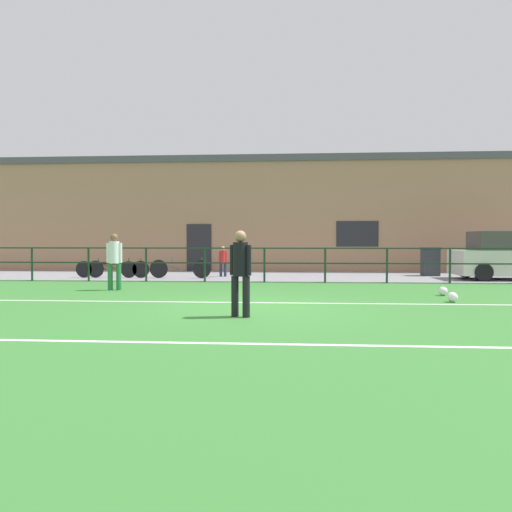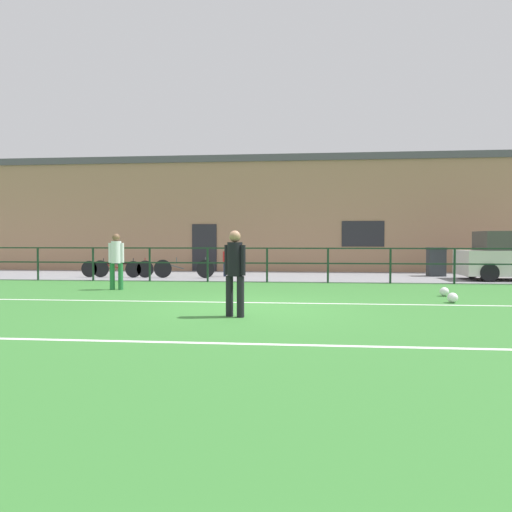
% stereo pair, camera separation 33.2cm
% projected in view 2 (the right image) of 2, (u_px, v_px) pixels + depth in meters
% --- Properties ---
extents(ground, '(60.00, 44.00, 0.04)m').
position_uv_depth(ground, '(246.00, 310.00, 9.47)').
color(ground, '#387A33').
extents(field_line_touchline, '(36.00, 0.11, 0.00)m').
position_uv_depth(field_line_touchline, '(251.00, 303.00, 10.40)').
color(field_line_touchline, white).
rests_on(field_line_touchline, ground).
extents(field_line_hash, '(36.00, 0.11, 0.00)m').
position_uv_depth(field_line_hash, '(218.00, 343.00, 6.30)').
color(field_line_hash, white).
rests_on(field_line_hash, ground).
extents(pavement_strip, '(48.00, 5.00, 0.02)m').
position_uv_depth(pavement_strip, '(272.00, 276.00, 17.92)').
color(pavement_strip, gray).
rests_on(pavement_strip, ground).
extents(perimeter_fence, '(36.07, 0.07, 1.15)m').
position_uv_depth(perimeter_fence, '(267.00, 260.00, 15.41)').
color(perimeter_fence, '#193823').
rests_on(perimeter_fence, ground).
extents(clubhouse_facade, '(28.00, 2.56, 5.14)m').
position_uv_depth(clubhouse_facade, '(277.00, 215.00, 21.52)').
color(clubhouse_facade, '#A37A5B').
rests_on(clubhouse_facade, ground).
extents(player_goalkeeper, '(0.40, 0.28, 1.57)m').
position_uv_depth(player_goalkeeper, '(235.00, 268.00, 8.46)').
color(player_goalkeeper, black).
rests_on(player_goalkeeper, ground).
extents(player_striker, '(0.43, 0.28, 1.58)m').
position_uv_depth(player_striker, '(116.00, 258.00, 13.07)').
color(player_striker, '#237038').
rests_on(player_striker, ground).
extents(soccer_ball_match, '(0.23, 0.23, 0.23)m').
position_uv_depth(soccer_ball_match, '(453.00, 298.00, 10.35)').
color(soccer_ball_match, white).
rests_on(soccer_ball_match, ground).
extents(soccer_ball_spare, '(0.22, 0.22, 0.22)m').
position_uv_depth(soccer_ball_spare, '(444.00, 292.00, 11.59)').
color(soccer_ball_spare, white).
rests_on(soccer_ball_spare, ground).
extents(spectator_child, '(0.31, 0.20, 1.14)m').
position_uv_depth(spectator_child, '(227.00, 259.00, 17.58)').
color(spectator_child, '#232D4C').
rests_on(spectator_child, pavement_strip).
extents(bicycle_parked_0, '(2.24, 0.04, 0.76)m').
position_uv_depth(bicycle_parked_0, '(184.00, 268.00, 16.92)').
color(bicycle_parked_0, black).
rests_on(bicycle_parked_0, pavement_strip).
extents(bicycle_parked_1, '(2.33, 0.04, 0.73)m').
position_uv_depth(bicycle_parked_1, '(123.00, 268.00, 17.14)').
color(bicycle_parked_1, black).
rests_on(bicycle_parked_1, pavement_strip).
extents(bicycle_parked_2, '(2.29, 0.04, 0.71)m').
position_uv_depth(bicycle_parked_2, '(111.00, 269.00, 17.18)').
color(bicycle_parked_2, black).
rests_on(bicycle_parked_2, pavement_strip).
extents(trash_bin_0, '(0.66, 0.56, 1.10)m').
position_uv_depth(trash_bin_0, '(436.00, 262.00, 17.79)').
color(trash_bin_0, '#33383D').
rests_on(trash_bin_0, pavement_strip).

